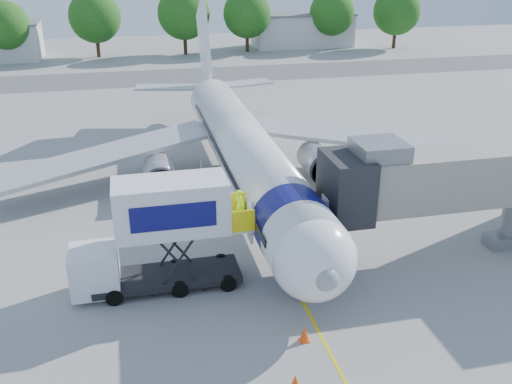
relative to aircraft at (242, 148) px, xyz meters
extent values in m
plane|color=#9B9B98|center=(0.00, -4.12, -2.95)|extent=(160.00, 160.00, 0.00)
cube|color=yellow|center=(0.00, -4.12, -2.94)|extent=(0.15, 70.00, 0.01)
cube|color=#59595B|center=(0.00, 37.88, -2.94)|extent=(120.00, 10.00, 0.01)
cylinder|color=white|center=(0.00, -1.12, 0.05)|extent=(3.70, 28.00, 3.70)
sphere|color=white|center=(0.00, -15.12, 0.05)|extent=(3.70, 3.70, 3.70)
sphere|color=gray|center=(0.00, -16.67, 0.05)|extent=(1.10, 1.10, 1.10)
cone|color=white|center=(0.00, 15.88, 0.05)|extent=(3.70, 6.00, 3.70)
cube|color=white|center=(0.00, 16.88, 4.25)|extent=(0.35, 7.26, 8.29)
cube|color=#ACAEB0|center=(9.00, 2.38, -0.65)|extent=(16.17, 9.32, 1.42)
cube|color=#ACAEB0|center=(-9.00, 2.38, -0.65)|extent=(16.17, 9.32, 1.42)
cylinder|color=#999BA0|center=(5.50, 0.38, -1.65)|extent=(2.10, 3.60, 2.10)
cylinder|color=#999BA0|center=(-5.50, 0.38, -1.65)|extent=(2.10, 3.60, 2.10)
cube|color=black|center=(0.00, -15.42, 0.50)|extent=(2.60, 1.39, 0.81)
cylinder|color=#0D0C59|center=(0.00, -12.12, 0.05)|extent=(3.73, 2.00, 3.73)
cylinder|color=silver|center=(0.00, -13.62, -2.20)|extent=(0.16, 0.16, 1.50)
cylinder|color=black|center=(0.00, -13.62, -2.63)|extent=(0.25, 0.64, 0.64)
cylinder|color=black|center=(2.60, 1.88, -2.50)|extent=(0.35, 0.90, 0.90)
cylinder|color=black|center=(-2.60, 1.88, -2.50)|extent=(0.35, 0.90, 0.90)
cube|color=gray|center=(9.00, -11.12, 1.45)|extent=(13.60, 2.60, 2.80)
cube|color=black|center=(2.90, -11.12, 1.45)|extent=(2.00, 3.20, 3.20)
cube|color=slate|center=(4.50, -11.12, 3.25)|extent=(2.40, 2.40, 0.80)
cylinder|color=slate|center=(12.50, -11.12, -1.45)|extent=(0.90, 0.90, 3.00)
cube|color=slate|center=(12.50, -11.12, -2.60)|extent=(2.20, 1.20, 0.70)
cylinder|color=black|center=(11.60, -11.12, -2.60)|extent=(0.30, 0.70, 0.70)
cube|color=black|center=(-6.00, -11.12, -2.40)|extent=(7.00, 2.30, 0.35)
cube|color=white|center=(-9.30, -11.12, -1.60)|extent=(2.20, 2.20, 2.10)
cube|color=black|center=(-9.30, -11.12, -1.15)|extent=(1.90, 2.10, 0.70)
cube|color=white|center=(-5.60, -11.12, 1.30)|extent=(5.20, 2.40, 2.50)
cube|color=#0D0C59|center=(-5.60, -12.34, 1.30)|extent=(3.80, 0.04, 1.20)
cube|color=silver|center=(-2.45, -11.12, 0.10)|extent=(1.10, 2.20, 0.10)
cube|color=yellow|center=(-2.45, -12.17, 0.65)|extent=(1.10, 0.06, 1.10)
cube|color=yellow|center=(-2.45, -10.07, 0.65)|extent=(1.10, 0.06, 1.10)
cylinder|color=black|center=(-3.20, -12.17, -2.55)|extent=(0.80, 0.25, 0.80)
cylinder|color=black|center=(-3.20, -10.07, -2.55)|extent=(0.80, 0.25, 0.80)
cylinder|color=black|center=(-8.50, -12.17, -2.55)|extent=(0.80, 0.25, 0.80)
cylinder|color=black|center=(-8.50, -10.07, -2.55)|extent=(0.80, 0.25, 0.80)
imported|color=#B6FF1A|center=(-2.39, -11.12, 0.98)|extent=(0.55, 0.69, 1.65)
cone|color=#FF4D0D|center=(-2.00, -19.36, -2.57)|extent=(0.47, 0.47, 0.75)
cone|color=#FF4D0D|center=(-0.78, -16.61, -2.60)|extent=(0.44, 0.44, 0.70)
cube|color=#FF4D0D|center=(-0.78, -16.61, -2.93)|extent=(0.40, 0.40, 0.04)
cube|color=silver|center=(22.00, 57.88, -0.45)|extent=(16.00, 7.00, 5.00)
cube|color=slate|center=(22.00, 57.88, 2.20)|extent=(16.40, 7.40, 0.30)
cylinder|color=#382314|center=(-22.92, 52.66, -1.44)|extent=(0.56, 0.56, 3.02)
sphere|color=#155216|center=(-22.92, 52.66, 2.25)|extent=(6.70, 6.70, 6.70)
cylinder|color=#382314|center=(-10.79, 54.58, -1.25)|extent=(0.56, 0.56, 3.39)
sphere|color=#155216|center=(-10.79, 54.58, 2.90)|extent=(7.54, 7.54, 7.54)
cylinder|color=#382314|center=(2.19, 54.21, -1.18)|extent=(0.56, 0.56, 3.53)
sphere|color=#155216|center=(2.19, 54.21, 3.13)|extent=(7.84, 7.84, 7.84)
cylinder|color=#382314|center=(12.00, 54.61, -1.29)|extent=(0.56, 0.56, 3.32)
sphere|color=#155216|center=(12.00, 54.61, 2.77)|extent=(7.38, 7.38, 7.38)
cylinder|color=#382314|center=(25.98, 54.91, -1.34)|extent=(0.56, 0.56, 3.22)
sphere|color=#155216|center=(25.98, 54.91, 2.60)|extent=(7.16, 7.16, 7.16)
cylinder|color=#382314|center=(35.96, 52.36, -1.27)|extent=(0.56, 0.56, 3.36)
sphere|color=#155216|center=(35.96, 52.36, 2.84)|extent=(7.47, 7.47, 7.47)
camera|label=1|loc=(-7.09, -35.13, 12.19)|focal=40.00mm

